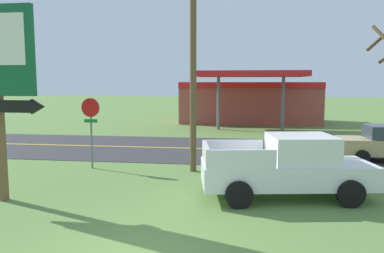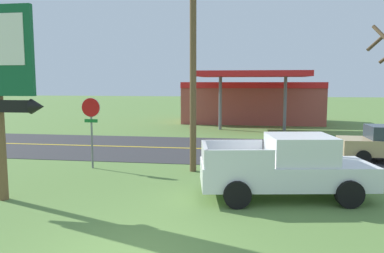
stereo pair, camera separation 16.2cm
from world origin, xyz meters
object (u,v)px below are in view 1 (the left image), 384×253
gas_station (249,101)px  stop_sign (91,120)px  utility_pole (193,38)px  pickup_white_parked_on_lawn (288,167)px

gas_station → stop_sign: bearing=-108.8°
stop_sign → utility_pole: bearing=1.4°
pickup_white_parked_on_lawn → utility_pole: bearing=137.9°
pickup_white_parked_on_lawn → gas_station: bearing=92.5°
utility_pole → pickup_white_parked_on_lawn: bearing=-42.1°
gas_station → pickup_white_parked_on_lawn: 22.64m
stop_sign → utility_pole: 5.36m
utility_pole → pickup_white_parked_on_lawn: utility_pole is taller
pickup_white_parked_on_lawn → stop_sign: bearing=158.8°
stop_sign → gas_station: bearing=71.2°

